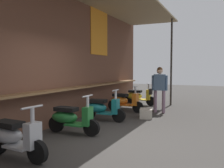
{
  "coord_description": "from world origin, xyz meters",
  "views": [
    {
      "loc": [
        -4.83,
        -2.29,
        1.6
      ],
      "look_at": [
        2.43,
        1.06,
        1.08
      ],
      "focal_mm": 38.87,
      "sensor_mm": 36.0,
      "label": 1
    }
  ],
  "objects_px": {
    "scooter_orange": "(123,101)",
    "scooter_yellow": "(138,96)",
    "merchandise_crate": "(146,113)",
    "scooter_silver": "(13,136)",
    "scooter_green": "(70,118)",
    "shopper_with_handbag": "(159,85)",
    "scooter_teal": "(101,108)"
  },
  "relations": [
    {
      "from": "scooter_teal",
      "to": "merchandise_crate",
      "type": "distance_m",
      "value": 1.5
    },
    {
      "from": "scooter_green",
      "to": "scooter_teal",
      "type": "bearing_deg",
      "value": 88.38
    },
    {
      "from": "shopper_with_handbag",
      "to": "scooter_orange",
      "type": "bearing_deg",
      "value": -85.41
    },
    {
      "from": "scooter_teal",
      "to": "merchandise_crate",
      "type": "xyz_separation_m",
      "value": [
        0.96,
        -1.13,
        -0.24
      ]
    },
    {
      "from": "scooter_silver",
      "to": "scooter_yellow",
      "type": "height_order",
      "value": "same"
    },
    {
      "from": "scooter_silver",
      "to": "scooter_yellow",
      "type": "distance_m",
      "value": 6.88
    },
    {
      "from": "scooter_green",
      "to": "scooter_yellow",
      "type": "xyz_separation_m",
      "value": [
        5.11,
        0.0,
        0.0
      ]
    },
    {
      "from": "scooter_teal",
      "to": "scooter_yellow",
      "type": "xyz_separation_m",
      "value": [
        3.49,
        0.0,
        0.0
      ]
    },
    {
      "from": "scooter_silver",
      "to": "shopper_with_handbag",
      "type": "xyz_separation_m",
      "value": [
        5.46,
        -1.28,
        0.61
      ]
    },
    {
      "from": "scooter_green",
      "to": "scooter_orange",
      "type": "relative_size",
      "value": 1.0
    },
    {
      "from": "shopper_with_handbag",
      "to": "merchandise_crate",
      "type": "bearing_deg",
      "value": -14.6
    },
    {
      "from": "shopper_with_handbag",
      "to": "merchandise_crate",
      "type": "height_order",
      "value": "shopper_with_handbag"
    },
    {
      "from": "scooter_orange",
      "to": "merchandise_crate",
      "type": "xyz_separation_m",
      "value": [
        -0.84,
        -1.13,
        -0.24
      ]
    },
    {
      "from": "scooter_green",
      "to": "scooter_teal",
      "type": "relative_size",
      "value": 1.0
    },
    {
      "from": "scooter_silver",
      "to": "merchandise_crate",
      "type": "bearing_deg",
      "value": 78.58
    },
    {
      "from": "scooter_silver",
      "to": "scooter_teal",
      "type": "height_order",
      "value": "same"
    },
    {
      "from": "scooter_teal",
      "to": "shopper_with_handbag",
      "type": "xyz_separation_m",
      "value": [
        2.07,
        -1.28,
        0.61
      ]
    },
    {
      "from": "scooter_silver",
      "to": "shopper_with_handbag",
      "type": "bearing_deg",
      "value": 79.98
    },
    {
      "from": "scooter_teal",
      "to": "scooter_orange",
      "type": "bearing_deg",
      "value": 87.52
    },
    {
      "from": "scooter_orange",
      "to": "scooter_yellow",
      "type": "distance_m",
      "value": 1.68
    },
    {
      "from": "merchandise_crate",
      "to": "scooter_silver",
      "type": "bearing_deg",
      "value": 165.44
    },
    {
      "from": "scooter_orange",
      "to": "merchandise_crate",
      "type": "relative_size",
      "value": 2.9
    },
    {
      "from": "scooter_yellow",
      "to": "merchandise_crate",
      "type": "bearing_deg",
      "value": -67.41
    },
    {
      "from": "scooter_teal",
      "to": "scooter_orange",
      "type": "distance_m",
      "value": 1.8
    },
    {
      "from": "scooter_yellow",
      "to": "shopper_with_handbag",
      "type": "bearing_deg",
      "value": -49.55
    },
    {
      "from": "scooter_silver",
      "to": "scooter_green",
      "type": "relative_size",
      "value": 1.0
    },
    {
      "from": "scooter_green",
      "to": "shopper_with_handbag",
      "type": "relative_size",
      "value": 0.85
    },
    {
      "from": "scooter_green",
      "to": "scooter_yellow",
      "type": "bearing_deg",
      "value": 88.38
    },
    {
      "from": "scooter_teal",
      "to": "scooter_orange",
      "type": "xyz_separation_m",
      "value": [
        1.8,
        0.0,
        0.0
      ]
    },
    {
      "from": "scooter_yellow",
      "to": "shopper_with_handbag",
      "type": "xyz_separation_m",
      "value": [
        -1.42,
        -1.28,
        0.61
      ]
    },
    {
      "from": "scooter_orange",
      "to": "scooter_silver",
      "type": "bearing_deg",
      "value": -87.89
    },
    {
      "from": "shopper_with_handbag",
      "to": "merchandise_crate",
      "type": "relative_size",
      "value": 3.4
    }
  ]
}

